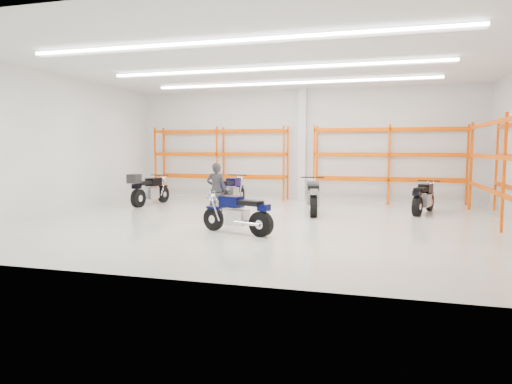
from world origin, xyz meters
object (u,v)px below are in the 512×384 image
(motorcycle_back_d, at_px, (423,199))
(motorcycle_back_b, at_px, (231,191))
(standing_man, at_px, (216,189))
(motorcycle_back_c, at_px, (313,197))
(structural_column, at_px, (302,145))
(motorcycle_back_a, at_px, (148,190))
(motorcycle_main, at_px, (240,215))

(motorcycle_back_d, bearing_deg, motorcycle_back_b, 176.20)
(motorcycle_back_d, height_order, standing_man, standing_man)
(motorcycle_back_c, xyz_separation_m, standing_man, (-2.87, -1.14, 0.29))
(motorcycle_back_b, relative_size, structural_column, 0.50)
(motorcycle_back_a, xyz_separation_m, motorcycle_back_b, (2.92, 0.88, -0.06))
(motorcycle_back_d, relative_size, standing_man, 1.25)
(motorcycle_back_a, distance_m, motorcycle_back_b, 3.06)
(motorcycle_back_b, bearing_deg, motorcycle_back_a, -163.17)
(motorcycle_main, distance_m, standing_man, 3.24)
(motorcycle_back_a, distance_m, motorcycle_back_c, 6.22)
(motorcycle_back_c, bearing_deg, structural_column, 104.88)
(motorcycle_back_c, relative_size, motorcycle_back_d, 1.14)
(motorcycle_back_b, distance_m, structural_column, 3.73)
(motorcycle_back_a, relative_size, structural_column, 0.52)
(motorcycle_back_b, bearing_deg, motorcycle_main, -69.09)
(motorcycle_back_a, relative_size, motorcycle_back_b, 1.04)
(standing_man, bearing_deg, motorcycle_back_c, -170.01)
(motorcycle_back_c, bearing_deg, motorcycle_main, -107.44)
(motorcycle_back_b, xyz_separation_m, structural_column, (2.24, 2.43, 1.73))
(motorcycle_back_d, relative_size, structural_column, 0.46)
(motorcycle_back_c, distance_m, motorcycle_back_d, 3.56)
(motorcycle_back_a, bearing_deg, standing_man, -27.01)
(structural_column, bearing_deg, motorcycle_back_d, -32.90)
(motorcycle_main, distance_m, motorcycle_back_d, 6.76)
(motorcycle_main, height_order, motorcycle_back_d, motorcycle_back_d)
(motorcycle_back_d, height_order, structural_column, structural_column)
(motorcycle_back_d, distance_m, structural_column, 5.58)
(motorcycle_main, distance_m, motorcycle_back_c, 4.09)
(motorcycle_main, bearing_deg, standing_man, 120.68)
(motorcycle_back_d, distance_m, standing_man, 6.65)
(motorcycle_back_b, height_order, motorcycle_back_d, motorcycle_back_b)
(motorcycle_back_a, xyz_separation_m, motorcycle_back_d, (9.61, 0.44, -0.08))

